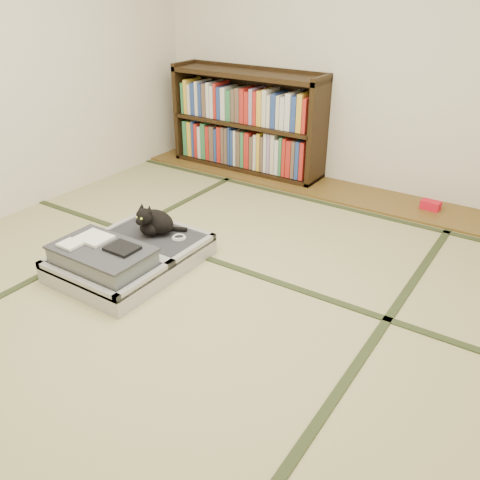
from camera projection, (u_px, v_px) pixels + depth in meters
The scene contains 10 objects.
floor at pixel (200, 298), 3.01m from camera, with size 4.50×4.50×0.00m, color tan.
wood_strip at pixel (339, 191), 4.48m from camera, with size 4.00×0.50×0.02m, color brown.
red_item at pixel (431, 205), 4.10m from camera, with size 0.15×0.09×0.07m, color red.
room_shell at pixel (189, 33), 2.34m from camera, with size 4.50×4.50×4.50m.
tatami_borders at pixel (246, 263), 3.37m from camera, with size 4.00×4.50×0.01m.
bookcase at pixel (247, 124), 4.83m from camera, with size 1.53×0.35×0.98m.
suitcase at pixel (126, 257), 3.25m from camera, with size 0.69×0.92×0.27m.
cat at pixel (154, 222), 3.42m from camera, with size 0.31×0.31×0.25m.
cable_coil at pixel (179, 237), 3.40m from camera, with size 0.10×0.10×0.02m.
hanger at pixel (95, 257), 3.43m from camera, with size 0.43×0.20×0.01m.
Camera 1 is at (1.59, -1.96, 1.69)m, focal length 38.00 mm.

